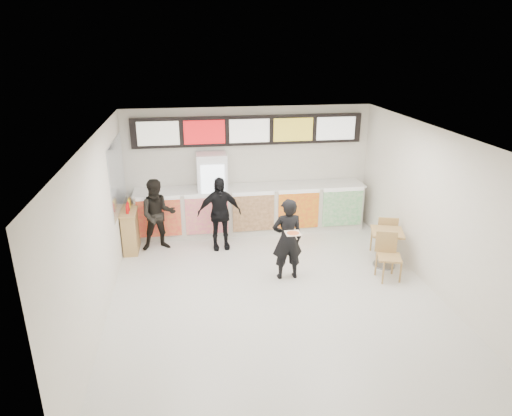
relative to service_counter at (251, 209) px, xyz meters
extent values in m
plane|color=beige|center=(0.00, -3.09, -0.57)|extent=(7.00, 7.00, 0.00)
plane|color=white|center=(0.00, -3.09, 2.43)|extent=(7.00, 7.00, 0.00)
plane|color=silver|center=(0.00, 0.41, 0.93)|extent=(6.00, 0.00, 6.00)
plane|color=silver|center=(-3.00, -3.09, 0.93)|extent=(0.00, 7.00, 7.00)
plane|color=silver|center=(3.00, -3.09, 0.93)|extent=(0.00, 7.00, 7.00)
cube|color=silver|center=(0.00, 0.01, -0.02)|extent=(5.50, 0.70, 1.10)
cube|color=silver|center=(0.00, 0.01, 0.55)|extent=(5.56, 0.76, 0.04)
cube|color=red|center=(-2.20, -0.37, 0.03)|extent=(0.99, 0.02, 0.90)
cube|color=#E3327D|center=(-1.10, -0.37, 0.03)|extent=(0.99, 0.02, 0.90)
cube|color=brown|center=(0.00, -0.37, 0.03)|extent=(0.99, 0.02, 0.90)
cube|color=gold|center=(1.10, -0.37, 0.03)|extent=(0.99, 0.02, 0.90)
cube|color=green|center=(2.20, -0.37, 0.03)|extent=(0.99, 0.02, 0.90)
cube|color=black|center=(0.00, 0.33, 1.88)|extent=(5.50, 0.12, 0.70)
cube|color=silver|center=(-2.12, 0.26, 1.88)|extent=(0.95, 0.02, 0.55)
cube|color=red|center=(-1.06, 0.26, 1.88)|extent=(0.95, 0.02, 0.55)
cube|color=white|center=(0.00, 0.26, 1.88)|extent=(0.95, 0.02, 0.55)
cube|color=gold|center=(1.06, 0.26, 1.88)|extent=(0.95, 0.02, 0.55)
cube|color=white|center=(2.12, 0.26, 1.88)|extent=(0.95, 0.02, 0.55)
cube|color=white|center=(-0.93, 0.03, 0.43)|extent=(0.70, 0.65, 2.00)
cube|color=white|center=(-0.93, -0.31, 0.48)|extent=(0.54, 0.02, 1.50)
cylinder|color=green|center=(-1.14, -0.27, -0.12)|extent=(0.07, 0.07, 0.22)
cylinder|color=orange|center=(-1.00, -0.27, -0.12)|extent=(0.07, 0.07, 0.22)
cylinder|color=red|center=(-0.86, -0.27, -0.12)|extent=(0.07, 0.07, 0.22)
cylinder|color=#174BAC|center=(-0.72, -0.27, -0.12)|extent=(0.07, 0.07, 0.22)
cylinder|color=orange|center=(-1.14, -0.27, 0.26)|extent=(0.07, 0.07, 0.22)
cylinder|color=red|center=(-1.00, -0.27, 0.26)|extent=(0.07, 0.07, 0.22)
cylinder|color=#174BAC|center=(-0.86, -0.27, 0.26)|extent=(0.07, 0.07, 0.22)
cylinder|color=green|center=(-0.72, -0.27, 0.26)|extent=(0.07, 0.07, 0.22)
cylinder|color=red|center=(-1.14, -0.27, 0.64)|extent=(0.07, 0.07, 0.22)
cylinder|color=#174BAC|center=(-1.00, -0.27, 0.64)|extent=(0.07, 0.07, 0.22)
cylinder|color=green|center=(-0.86, -0.27, 0.64)|extent=(0.07, 0.07, 0.22)
cylinder|color=orange|center=(-0.72, -0.27, 0.64)|extent=(0.07, 0.07, 0.22)
cylinder|color=#174BAC|center=(-1.14, -0.27, 1.02)|extent=(0.07, 0.07, 0.22)
cylinder|color=green|center=(-1.00, -0.27, 1.02)|extent=(0.07, 0.07, 0.22)
cylinder|color=orange|center=(-0.86, -0.27, 1.02)|extent=(0.07, 0.07, 0.22)
cylinder|color=red|center=(-0.72, -0.27, 1.02)|extent=(0.07, 0.07, 0.22)
cube|color=#B2B7BF|center=(-2.99, -0.64, 1.18)|extent=(0.01, 2.00, 1.50)
imported|color=black|center=(0.36, -2.46, 0.26)|extent=(0.62, 0.42, 1.66)
imported|color=black|center=(-2.20, -0.71, 0.25)|extent=(0.87, 0.71, 1.64)
imported|color=black|center=(-0.85, -0.87, 0.26)|extent=(1.01, 0.47, 1.67)
cube|color=beige|center=(0.36, -2.91, 0.58)|extent=(0.28, 0.28, 0.01)
cone|color=#CC7233|center=(0.36, -2.91, 0.59)|extent=(0.36, 0.36, 0.02)
cube|color=#A9844D|center=(2.50, -2.28, 0.19)|extent=(0.79, 0.79, 0.04)
cylinder|color=gray|center=(2.50, -2.28, -0.19)|extent=(0.08, 0.08, 0.76)
cylinder|color=gray|center=(2.50, -2.28, -0.56)|extent=(0.46, 0.46, 0.03)
cube|color=#A9844D|center=(2.33, -2.83, -0.10)|extent=(0.55, 0.55, 0.04)
cube|color=#A9844D|center=(2.33, -2.63, 0.14)|extent=(0.41, 0.15, 0.44)
cube|color=#A9844D|center=(2.67, -1.72, -0.10)|extent=(0.55, 0.55, 0.04)
cube|color=#A9844D|center=(2.67, -1.92, 0.14)|extent=(0.41, 0.15, 0.44)
cube|color=#A9844D|center=(-2.82, -0.67, -0.11)|extent=(0.31, 0.81, 0.92)
cube|color=#A9844D|center=(-2.82, -0.67, 0.36)|extent=(0.35, 0.85, 0.04)
cylinder|color=red|center=(-2.82, -0.90, 0.48)|extent=(0.06, 0.06, 0.18)
cylinder|color=red|center=(-2.82, -0.72, 0.48)|extent=(0.06, 0.06, 0.18)
cylinder|color=yellow|center=(-2.82, -0.55, 0.48)|extent=(0.06, 0.06, 0.18)
cylinder|color=brown|center=(-2.82, -0.39, 0.48)|extent=(0.06, 0.06, 0.18)
camera|label=1|loc=(-1.46, -10.37, 3.90)|focal=32.00mm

